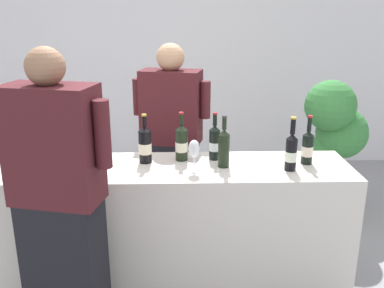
% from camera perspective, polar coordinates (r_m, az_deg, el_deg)
% --- Properties ---
extents(ground_plane, '(12.00, 12.00, 0.00)m').
position_cam_1_polar(ground_plane, '(3.19, -2.37, -18.40)').
color(ground_plane, gray).
extents(wall_back, '(8.00, 0.10, 2.80)m').
position_cam_1_polar(wall_back, '(5.20, -2.21, 12.42)').
color(wall_back, white).
rests_on(wall_back, ground_plane).
extents(counter, '(2.31, 0.57, 0.90)m').
position_cam_1_polar(counter, '(2.94, -2.48, -11.27)').
color(counter, beige).
rests_on(counter, ground_plane).
extents(wine_bottle_0, '(0.07, 0.07, 0.32)m').
position_cam_1_polar(wine_bottle_0, '(2.85, 3.04, 0.23)').
color(wine_bottle_0, black).
rests_on(wine_bottle_0, counter).
extents(wine_bottle_1, '(0.07, 0.07, 0.36)m').
position_cam_1_polar(wine_bottle_1, '(2.91, -18.13, 0.12)').
color(wine_bottle_1, black).
rests_on(wine_bottle_1, counter).
extents(wine_bottle_2, '(0.08, 0.08, 0.33)m').
position_cam_1_polar(wine_bottle_2, '(2.83, -1.41, 0.20)').
color(wine_bottle_2, black).
rests_on(wine_bottle_2, counter).
extents(wine_bottle_3, '(0.07, 0.07, 0.34)m').
position_cam_1_polar(wine_bottle_3, '(2.71, 4.29, -0.41)').
color(wine_bottle_3, black).
rests_on(wine_bottle_3, counter).
extents(wine_bottle_4, '(0.07, 0.07, 0.32)m').
position_cam_1_polar(wine_bottle_4, '(2.86, 15.22, -0.41)').
color(wine_bottle_4, black).
rests_on(wine_bottle_4, counter).
extents(wine_bottle_5, '(0.09, 0.09, 0.33)m').
position_cam_1_polar(wine_bottle_5, '(2.80, -6.31, -0.11)').
color(wine_bottle_5, black).
rests_on(wine_bottle_5, counter).
extents(wine_bottle_6, '(0.08, 0.08, 0.33)m').
position_cam_1_polar(wine_bottle_6, '(2.66, -14.54, -1.52)').
color(wine_bottle_6, black).
rests_on(wine_bottle_6, counter).
extents(wine_bottle_7, '(0.07, 0.07, 0.34)m').
position_cam_1_polar(wine_bottle_7, '(2.72, 13.14, -0.96)').
color(wine_bottle_7, black).
rests_on(wine_bottle_7, counter).
extents(wine_bottle_8, '(0.07, 0.07, 0.33)m').
position_cam_1_polar(wine_bottle_8, '(2.70, -18.72, -1.59)').
color(wine_bottle_8, black).
rests_on(wine_bottle_8, counter).
extents(wine_glass, '(0.08, 0.08, 0.21)m').
position_cam_1_polar(wine_glass, '(2.62, 0.27, -0.81)').
color(wine_glass, silver).
rests_on(wine_glass, counter).
extents(ice_bucket, '(0.21, 0.21, 0.20)m').
position_cam_1_polar(ice_bucket, '(2.92, -14.14, -0.22)').
color(ice_bucket, silver).
rests_on(ice_bucket, counter).
extents(person_server, '(0.60, 0.34, 1.64)m').
position_cam_1_polar(person_server, '(3.39, -2.71, -0.96)').
color(person_server, black).
rests_on(person_server, ground_plane).
extents(person_guest, '(0.60, 0.33, 1.71)m').
position_cam_1_polar(person_guest, '(2.36, -17.17, -9.35)').
color(person_guest, black).
rests_on(person_guest, ground_plane).
extents(potted_shrub, '(0.63, 0.58, 1.29)m').
position_cam_1_polar(potted_shrub, '(4.11, 18.79, 1.04)').
color(potted_shrub, brown).
rests_on(potted_shrub, ground_plane).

